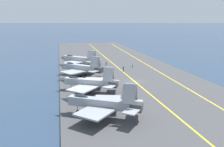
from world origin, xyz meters
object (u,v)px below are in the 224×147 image
Objects in this scene: crew_brown_vest at (106,63)px; crew_blue_vest at (123,68)px; parked_jet_nearest at (101,103)px; parked_jet_fourth at (79,59)px; crew_white_vest at (133,65)px; parked_jet_third at (80,68)px; parked_jet_second at (89,82)px.

crew_blue_vest is (-10.69, -3.81, 0.04)m from crew_brown_vest.
parked_jet_nearest is at bearing 167.91° from crew_brown_vest.
parked_jet_fourth is 8.53× the size of crew_blue_vest.
crew_blue_vest is (-5.83, 5.01, 0.07)m from crew_white_vest.
crew_brown_vest is (14.24, -10.80, -1.64)m from parked_jet_third.
parked_jet_nearest is 15.85m from parked_jet_second.
parked_jet_fourth is (32.47, -0.27, 0.30)m from parked_jet_second.
crew_brown_vest reaches higher than crew_white_vest.
crew_blue_vest is (19.69, -14.06, -1.20)m from parked_jet_second.
crew_white_vest is 10.07m from crew_brown_vest.
crew_brown_vest is at bearing 61.17° from crew_white_vest.
crew_white_vest is at bearing -64.44° from parked_jet_third.
parked_jet_second is 32.47m from parked_jet_fourth.
parked_jet_nearest reaches higher than crew_blue_vest.
parked_jet_second is 16.16m from parked_jet_third.
parked_jet_third is at bearing 115.56° from crew_white_vest.
parked_jet_nearest reaches higher than parked_jet_third.
crew_white_vest is (25.52, -19.07, -1.27)m from parked_jet_second.
crew_brown_vest is at bearing 19.63° from crew_blue_vest.
parked_jet_third is 15.12m from crew_blue_vest.
parked_jet_third is 21.81m from crew_white_vest.
parked_jet_nearest is 0.99× the size of parked_jet_fourth.
parked_jet_third is 8.54× the size of crew_brown_vest.
crew_brown_vest is at bearing -101.84° from parked_jet_fourth.
parked_jet_third is 16.35m from parked_jet_fourth.
crew_brown_vest is at bearing -12.09° from parked_jet_nearest.
crew_white_vest is at bearing -110.28° from parked_jet_fourth.
crew_brown_vest is (46.22, -9.90, -1.57)m from parked_jet_nearest.
parked_jet_nearest reaches higher than crew_brown_vest.
crew_white_vest is 0.93× the size of crew_blue_vest.
parked_jet_fourth reaches higher than crew_white_vest.
crew_blue_vest reaches higher than crew_white_vest.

